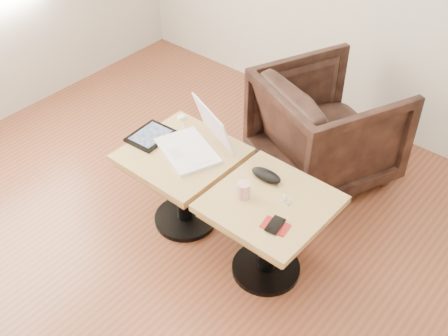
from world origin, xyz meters
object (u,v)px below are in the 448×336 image
Objects in this scene: striped_cup at (243,190)px; armchair at (327,127)px; side_table_right at (269,220)px; side_table_left at (183,170)px; laptop at (196,142)px.

striped_cup is 0.11× the size of armchair.
striped_cup reaches higher than side_table_right.
side_table_left is at bearing 172.48° from striped_cup.
side_table_left is 1.28× the size of laptop.
armchair is (0.33, 0.86, -0.22)m from laptop.
laptop reaches higher than striped_cup.
striped_cup is at bearing 119.50° from armchair.
striped_cup reaches higher than side_table_left.
laptop is at bearing 58.39° from side_table_left.
side_table_right is 1.28× the size of laptop.
side_table_left is 0.74× the size of armchair.
side_table_right is 0.95m from armchair.
striped_cup is (0.48, -0.06, 0.17)m from side_table_left.
armchair is at bearing 96.10° from striped_cup.
laptop is 5.32× the size of striped_cup.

